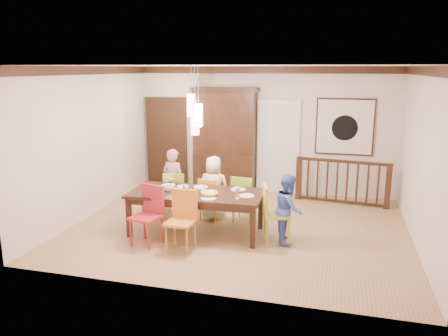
% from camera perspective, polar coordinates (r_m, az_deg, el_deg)
% --- Properties ---
extents(floor, '(6.00, 6.00, 0.00)m').
position_cam_1_polar(floor, '(8.14, 2.00, -7.67)').
color(floor, '#977249').
rests_on(floor, ground).
extents(ceiling, '(6.00, 6.00, 0.00)m').
position_cam_1_polar(ceiling, '(7.62, 2.17, 13.20)').
color(ceiling, white).
rests_on(ceiling, wall_back).
extents(wall_back, '(6.00, 0.00, 6.00)m').
position_cam_1_polar(wall_back, '(10.17, 5.23, 4.91)').
color(wall_back, beige).
rests_on(wall_back, floor).
extents(wall_left, '(0.00, 5.00, 5.00)m').
position_cam_1_polar(wall_left, '(8.89, -17.15, 3.22)').
color(wall_left, beige).
rests_on(wall_left, floor).
extents(wall_right, '(0.00, 5.00, 5.00)m').
position_cam_1_polar(wall_right, '(7.67, 24.48, 1.14)').
color(wall_right, beige).
rests_on(wall_right, floor).
extents(crown_molding, '(6.00, 5.00, 0.16)m').
position_cam_1_polar(crown_molding, '(7.62, 2.17, 12.60)').
color(crown_molding, black).
rests_on(crown_molding, wall_back).
extents(panel_door, '(1.04, 0.07, 2.24)m').
position_cam_1_polar(panel_door, '(10.84, -7.48, 3.21)').
color(panel_door, black).
rests_on(panel_door, wall_back).
extents(white_doorway, '(0.97, 0.05, 2.22)m').
position_cam_1_polar(white_doorway, '(10.15, 7.10, 2.55)').
color(white_doorway, silver).
rests_on(white_doorway, wall_back).
extents(painting, '(1.25, 0.06, 1.25)m').
position_cam_1_polar(painting, '(9.97, 15.50, 5.19)').
color(painting, black).
rests_on(painting, wall_back).
extents(pendant_cluster, '(0.27, 0.21, 1.14)m').
position_cam_1_polar(pendant_cluster, '(7.38, -3.81, 7.01)').
color(pendant_cluster, '#F5497C').
rests_on(pendant_cluster, ceiling).
extents(dining_table, '(2.35, 1.13, 0.75)m').
position_cam_1_polar(dining_table, '(7.66, -3.65, -3.70)').
color(dining_table, black).
rests_on(dining_table, floor).
extents(chair_far_left, '(0.47, 0.47, 0.90)m').
position_cam_1_polar(chair_far_left, '(8.61, -6.32, -2.96)').
color(chair_far_left, '#B1D142').
rests_on(chair_far_left, floor).
extents(chair_far_mid, '(0.43, 0.43, 0.83)m').
position_cam_1_polar(chair_far_mid, '(8.38, -1.72, -3.62)').
color(chair_far_mid, orange).
rests_on(chair_far_mid, floor).
extents(chair_far_right, '(0.46, 0.46, 0.90)m').
position_cam_1_polar(chair_far_right, '(8.28, 2.71, -3.53)').
color(chair_far_right, '#6AA41F').
rests_on(chair_far_right, floor).
extents(chair_near_left, '(0.53, 0.53, 0.98)m').
position_cam_1_polar(chair_near_left, '(7.28, -10.18, -5.71)').
color(chair_near_left, maroon).
rests_on(chair_near_left, floor).
extents(chair_near_mid, '(0.45, 0.45, 0.96)m').
position_cam_1_polar(chair_near_mid, '(7.00, -5.72, -6.43)').
color(chair_near_mid, orange).
rests_on(chair_near_mid, floor).
extents(chair_end_right, '(0.54, 0.54, 0.97)m').
position_cam_1_polar(chair_end_right, '(7.36, 6.91, -5.42)').
color(chair_end_right, '#A8B32D').
rests_on(chair_end_right, floor).
extents(china_hutch, '(1.54, 0.46, 2.43)m').
position_cam_1_polar(china_hutch, '(10.19, 0.09, 3.66)').
color(china_hutch, black).
rests_on(china_hutch, floor).
extents(balustrade, '(2.00, 0.33, 0.96)m').
position_cam_1_polar(balustrade, '(9.67, 15.16, -1.66)').
color(balustrade, black).
rests_on(balustrade, floor).
extents(person_far_left, '(0.54, 0.42, 1.32)m').
position_cam_1_polar(person_far_left, '(8.73, -6.59, -1.77)').
color(person_far_left, beige).
rests_on(person_far_left, floor).
extents(person_far_mid, '(0.62, 0.41, 1.24)m').
position_cam_1_polar(person_far_mid, '(8.39, -1.37, -2.59)').
color(person_far_mid, beige).
rests_on(person_far_mid, floor).
extents(person_end_right, '(0.53, 0.63, 1.17)m').
position_cam_1_polar(person_end_right, '(7.36, 8.41, -5.25)').
color(person_end_right, '#4768C7').
rests_on(person_end_right, floor).
extents(serving_bowl, '(0.38, 0.38, 0.07)m').
position_cam_1_polar(serving_bowl, '(7.38, -1.91, -3.42)').
color(serving_bowl, gold).
rests_on(serving_bowl, dining_table).
extents(small_bowl, '(0.24, 0.24, 0.07)m').
position_cam_1_polar(small_bowl, '(7.80, -5.39, -2.59)').
color(small_bowl, white).
rests_on(small_bowl, dining_table).
extents(cup_left, '(0.17, 0.17, 0.10)m').
position_cam_1_polar(cup_left, '(7.72, -7.35, -2.66)').
color(cup_left, silver).
rests_on(cup_left, dining_table).
extents(cup_right, '(0.11, 0.11, 0.09)m').
position_cam_1_polar(cup_right, '(7.61, 1.78, -2.85)').
color(cup_right, silver).
rests_on(cup_right, dining_table).
extents(plate_far_left, '(0.26, 0.26, 0.01)m').
position_cam_1_polar(plate_far_left, '(8.08, -7.27, -2.27)').
color(plate_far_left, white).
rests_on(plate_far_left, dining_table).
extents(plate_far_mid, '(0.26, 0.26, 0.01)m').
position_cam_1_polar(plate_far_mid, '(7.92, -3.07, -2.50)').
color(plate_far_mid, white).
rests_on(plate_far_mid, dining_table).
extents(plate_far_right, '(0.26, 0.26, 0.01)m').
position_cam_1_polar(plate_far_right, '(7.75, 1.88, -2.83)').
color(plate_far_right, white).
rests_on(plate_far_right, dining_table).
extents(plate_near_left, '(0.26, 0.26, 0.01)m').
position_cam_1_polar(plate_near_left, '(7.65, -9.87, -3.23)').
color(plate_near_left, white).
rests_on(plate_near_left, dining_table).
extents(plate_near_mid, '(0.26, 0.26, 0.01)m').
position_cam_1_polar(plate_near_mid, '(7.25, -2.01, -3.97)').
color(plate_near_mid, white).
rests_on(plate_near_mid, dining_table).
extents(plate_end_right, '(0.26, 0.26, 0.01)m').
position_cam_1_polar(plate_end_right, '(7.39, 2.95, -3.64)').
color(plate_end_right, white).
rests_on(plate_end_right, dining_table).
extents(wine_glass_a, '(0.08, 0.08, 0.19)m').
position_cam_1_polar(wine_glass_a, '(7.88, -6.97, -2.01)').
color(wine_glass_a, '#590C19').
rests_on(wine_glass_a, dining_table).
extents(wine_glass_b, '(0.08, 0.08, 0.19)m').
position_cam_1_polar(wine_glass_b, '(7.76, -2.59, -2.15)').
color(wine_glass_b, silver).
rests_on(wine_glass_b, dining_table).
extents(wine_glass_c, '(0.08, 0.08, 0.19)m').
position_cam_1_polar(wine_glass_c, '(7.42, -5.22, -2.90)').
color(wine_glass_c, '#590C19').
rests_on(wine_glass_c, dining_table).
extents(wine_glass_d, '(0.08, 0.08, 0.19)m').
position_cam_1_polar(wine_glass_d, '(7.23, 1.77, -3.29)').
color(wine_glass_d, silver).
rests_on(wine_glass_d, dining_table).
extents(napkin, '(0.18, 0.14, 0.01)m').
position_cam_1_polar(napkin, '(7.37, -4.34, -3.72)').
color(napkin, '#D83359').
rests_on(napkin, dining_table).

